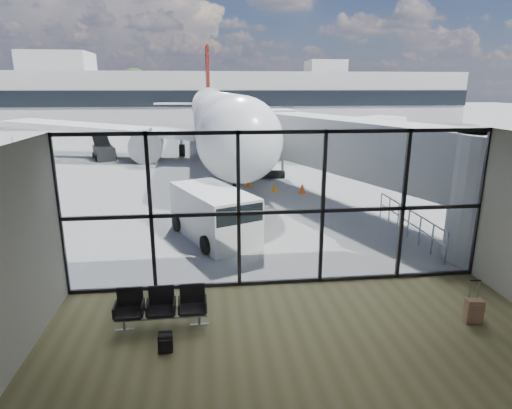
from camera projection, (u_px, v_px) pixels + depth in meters
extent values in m
plane|color=slate|center=(224.00, 136.00, 50.98)|extent=(220.00, 220.00, 0.00)
cube|color=brown|center=(312.00, 368.00, 8.81)|extent=(12.00, 8.00, 0.01)
cube|color=silver|center=(321.00, 151.00, 7.62)|extent=(12.00, 8.00, 0.02)
cube|color=white|center=(281.00, 210.00, 12.05)|extent=(12.00, 0.04, 4.50)
cube|color=black|center=(280.00, 281.00, 12.63)|extent=(12.00, 0.12, 0.10)
cube|color=black|center=(281.00, 212.00, 12.06)|extent=(12.00, 0.12, 0.10)
cube|color=black|center=(282.00, 132.00, 11.47)|extent=(12.00, 0.12, 0.10)
cube|color=black|center=(59.00, 217.00, 11.40)|extent=(0.10, 0.12, 4.50)
cube|color=black|center=(151.00, 214.00, 11.66)|extent=(0.10, 0.12, 4.50)
cube|color=black|center=(239.00, 212.00, 11.92)|extent=(0.10, 0.12, 4.50)
cube|color=black|center=(323.00, 209.00, 12.18)|extent=(0.10, 0.12, 4.50)
cube|color=black|center=(403.00, 206.00, 12.44)|extent=(0.10, 0.12, 4.50)
cube|color=black|center=(480.00, 204.00, 12.70)|extent=(0.10, 0.12, 4.50)
cylinder|color=#949799|center=(495.00, 199.00, 13.83)|extent=(2.80, 2.80, 4.20)
cube|color=#949799|center=(348.00, 145.00, 20.01)|extent=(7.45, 14.81, 2.40)
cube|color=#949799|center=(271.00, 131.00, 26.43)|extent=(2.60, 2.20, 2.60)
cylinder|color=gray|center=(258.00, 165.00, 26.90)|extent=(0.20, 0.20, 1.80)
cylinder|color=gray|center=(283.00, 164.00, 27.07)|extent=(0.20, 0.20, 1.80)
cylinder|color=black|center=(270.00, 175.00, 27.16)|extent=(1.80, 0.56, 0.56)
cylinder|color=gray|center=(446.00, 248.00, 13.87)|extent=(0.06, 0.06, 1.10)
cylinder|color=gray|center=(432.00, 239.00, 14.73)|extent=(0.06, 0.06, 1.10)
cylinder|color=gray|center=(420.00, 231.00, 15.60)|extent=(0.06, 0.06, 1.10)
cylinder|color=gray|center=(408.00, 223.00, 16.46)|extent=(0.06, 0.06, 1.10)
cylinder|color=gray|center=(398.00, 216.00, 17.32)|extent=(0.06, 0.06, 1.10)
cylinder|color=gray|center=(389.00, 210.00, 18.18)|extent=(0.06, 0.06, 1.10)
cylinder|color=gray|center=(381.00, 205.00, 19.05)|extent=(0.06, 0.06, 1.10)
cylinder|color=gray|center=(410.00, 210.00, 16.32)|extent=(0.06, 5.40, 0.06)
cylinder|color=gray|center=(408.00, 222.00, 16.45)|extent=(0.06, 5.40, 0.06)
cube|color=#A2A19E|center=(218.00, 98.00, 71.01)|extent=(80.00, 12.00, 8.00)
cube|color=black|center=(220.00, 98.00, 65.16)|extent=(80.00, 0.20, 2.40)
cube|color=#A2A19E|center=(57.00, 62.00, 66.84)|extent=(10.00, 8.00, 3.00)
cube|color=#A2A19E|center=(325.00, 67.00, 71.64)|extent=(6.00, 6.00, 2.00)
cylinder|color=#382619|center=(0.00, 111.00, 77.02)|extent=(0.50, 0.50, 3.06)
cylinder|color=#382619|center=(35.00, 110.00, 77.62)|extent=(0.50, 0.50, 3.42)
sphere|color=black|center=(32.00, 86.00, 76.52)|extent=(6.27, 6.27, 6.27)
cylinder|color=#382619|center=(70.00, 112.00, 78.36)|extent=(0.50, 0.50, 2.70)
sphere|color=black|center=(68.00, 93.00, 77.49)|extent=(4.95, 4.95, 4.95)
cylinder|color=#382619|center=(103.00, 110.00, 78.97)|extent=(0.50, 0.50, 3.06)
sphere|color=black|center=(101.00, 89.00, 77.98)|extent=(5.61, 5.61, 5.61)
cylinder|color=#382619|center=(136.00, 109.00, 79.57)|extent=(0.50, 0.50, 3.42)
sphere|color=black|center=(135.00, 86.00, 78.47)|extent=(6.27, 6.27, 6.27)
cube|color=gray|center=(162.00, 318.00, 10.26)|extent=(2.18, 0.13, 0.04)
cube|color=black|center=(129.00, 313.00, 10.11)|extent=(0.63, 0.59, 0.08)
cube|color=black|center=(130.00, 298.00, 10.31)|extent=(0.62, 0.08, 0.54)
cube|color=black|center=(161.00, 311.00, 10.21)|extent=(0.63, 0.59, 0.08)
cube|color=black|center=(162.00, 296.00, 10.40)|extent=(0.62, 0.08, 0.54)
cube|color=black|center=(193.00, 309.00, 10.30)|extent=(0.63, 0.59, 0.08)
cube|color=black|center=(192.00, 294.00, 10.50)|extent=(0.62, 0.08, 0.54)
cylinder|color=gray|center=(124.00, 325.00, 10.17)|extent=(0.06, 0.06, 0.25)
cylinder|color=gray|center=(199.00, 320.00, 10.41)|extent=(0.06, 0.06, 0.25)
cube|color=black|center=(165.00, 343.00, 9.32)|extent=(0.31, 0.19, 0.42)
cube|color=black|center=(165.00, 346.00, 9.21)|extent=(0.25, 0.06, 0.29)
cylinder|color=black|center=(165.00, 332.00, 9.35)|extent=(0.29, 0.08, 0.08)
cube|color=#8C664E|center=(474.00, 311.00, 10.44)|extent=(0.42, 0.28, 0.60)
cube|color=#8C664E|center=(477.00, 314.00, 10.31)|extent=(0.34, 0.07, 0.44)
cylinder|color=gray|center=(470.00, 290.00, 10.41)|extent=(0.03, 0.03, 0.50)
cylinder|color=gray|center=(479.00, 290.00, 10.41)|extent=(0.03, 0.03, 0.50)
cube|color=black|center=(476.00, 281.00, 10.35)|extent=(0.27, 0.06, 0.02)
cylinder|color=black|center=(465.00, 319.00, 10.62)|extent=(0.04, 0.07, 0.07)
cylinder|color=black|center=(474.00, 319.00, 10.63)|extent=(0.04, 0.07, 0.07)
cylinder|color=silver|center=(218.00, 117.00, 35.24)|extent=(5.18, 32.80, 4.03)
sphere|color=silver|center=(240.00, 140.00, 19.65)|extent=(4.03, 4.03, 4.03)
cone|color=silver|center=(208.00, 104.00, 53.33)|extent=(4.26, 6.67, 4.03)
cube|color=black|center=(238.00, 127.00, 20.13)|extent=(2.44, 1.39, 0.54)
cube|color=silver|center=(105.00, 128.00, 35.21)|extent=(16.73, 8.06, 1.29)
cylinder|color=black|center=(148.00, 144.00, 33.93)|extent=(2.42, 3.78, 2.29)
cube|color=silver|center=(180.00, 104.00, 52.29)|extent=(6.24, 2.97, 0.20)
cube|color=silver|center=(322.00, 126.00, 37.84)|extent=(16.62, 9.07, 1.29)
cylinder|color=black|center=(287.00, 142.00, 35.53)|extent=(2.42, 3.78, 2.29)
cube|color=silver|center=(237.00, 103.00, 53.28)|extent=(6.29, 3.35, 0.20)
cube|color=#62130E|center=(207.00, 74.00, 52.38)|extent=(0.47, 4.15, 6.54)
cylinder|color=gray|center=(236.00, 183.00, 22.39)|extent=(0.22, 0.22, 1.52)
cylinder|color=black|center=(236.00, 190.00, 22.49)|extent=(0.30, 0.77, 0.76)
cylinder|color=black|center=(182.00, 150.00, 36.06)|extent=(0.53, 1.06, 1.05)
cylinder|color=black|center=(254.00, 149.00, 36.92)|extent=(0.53, 1.06, 1.05)
cube|color=silver|center=(213.00, 214.00, 16.30)|extent=(3.47, 4.72, 1.88)
cube|color=black|center=(232.00, 211.00, 14.83)|extent=(2.09, 1.76, 0.66)
cylinder|color=black|center=(206.00, 245.00, 14.83)|extent=(0.48, 0.70, 0.66)
cylinder|color=black|center=(253.00, 235.00, 15.75)|extent=(0.48, 0.70, 0.66)
cylinder|color=black|center=(178.00, 223.00, 17.18)|extent=(0.48, 0.70, 0.66)
cylinder|color=black|center=(220.00, 216.00, 18.10)|extent=(0.48, 0.70, 0.66)
cube|color=black|center=(104.00, 152.00, 34.38)|extent=(2.34, 3.31, 1.00)
cube|color=black|center=(101.00, 141.00, 35.22)|extent=(1.98, 2.76, 1.03)
cylinder|color=black|center=(97.00, 159.00, 33.29)|extent=(0.36, 0.54, 0.50)
cylinder|color=black|center=(115.00, 157.00, 33.89)|extent=(0.36, 0.54, 0.50)
cylinder|color=black|center=(94.00, 155.00, 35.03)|extent=(0.36, 0.54, 0.50)
cylinder|color=black|center=(112.00, 154.00, 35.63)|extent=(0.36, 0.54, 0.50)
cube|color=yellow|center=(4.00, 185.00, 23.42)|extent=(2.47, 3.12, 0.78)
cube|color=gray|center=(1.00, 163.00, 23.79)|extent=(2.10, 2.56, 1.44)
cylinder|color=black|center=(21.00, 191.00, 23.01)|extent=(0.34, 0.47, 0.43)
cylinder|color=black|center=(20.00, 184.00, 24.67)|extent=(0.34, 0.47, 0.43)
cube|color=orange|center=(249.00, 186.00, 25.07)|extent=(0.45, 0.45, 0.03)
cone|color=orange|center=(249.00, 181.00, 24.99)|extent=(0.43, 0.43, 0.64)
cube|color=#E64F0C|center=(302.00, 193.00, 23.46)|extent=(0.39, 0.39, 0.03)
cone|color=#E64F0C|center=(302.00, 188.00, 23.38)|extent=(0.37, 0.37, 0.56)
cube|color=orange|center=(274.00, 191.00, 23.83)|extent=(0.38, 0.38, 0.03)
cone|color=orange|center=(274.00, 187.00, 23.76)|extent=(0.36, 0.36, 0.54)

